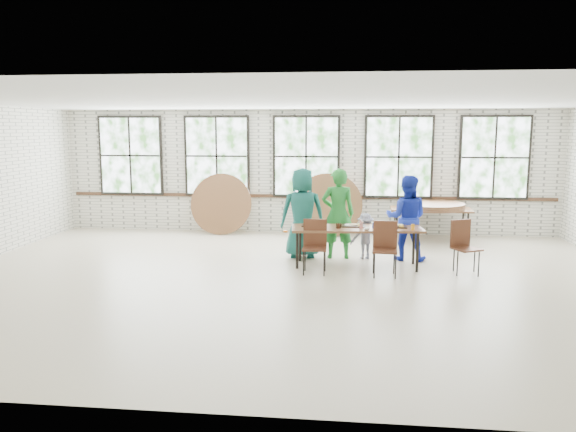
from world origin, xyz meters
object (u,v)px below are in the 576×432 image
object	(u,v)px
dining_table	(357,230)
storage_table	(431,211)
chair_near_left	(315,241)
chair_near_right	(385,244)

from	to	relation	value
dining_table	storage_table	bearing A→B (deg)	51.46
dining_table	storage_table	distance (m)	3.15
chair_near_left	chair_near_right	world-z (taller)	same
chair_near_left	dining_table	bearing A→B (deg)	33.91
storage_table	chair_near_right	bearing A→B (deg)	-108.70
dining_table	chair_near_left	world-z (taller)	chair_near_left
dining_table	chair_near_right	bearing A→B (deg)	-55.01
chair_near_right	storage_table	world-z (taller)	chair_near_right
chair_near_right	storage_table	size ratio (longest dim) A/B	0.52
storage_table	dining_table	bearing A→B (deg)	-120.71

